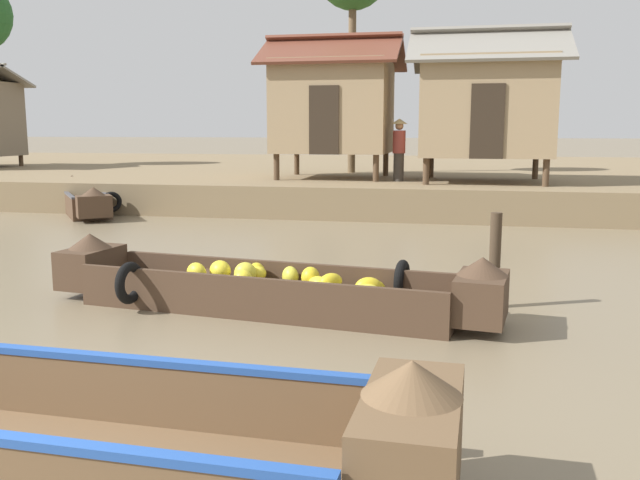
# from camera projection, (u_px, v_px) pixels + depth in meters

# --- Properties ---
(ground_plane) EXTENTS (300.00, 300.00, 0.00)m
(ground_plane) POSITION_uv_depth(u_px,v_px,m) (307.00, 243.00, 13.29)
(ground_plane) COLOR #7A6B51
(riverbank_strip) EXTENTS (160.00, 20.00, 0.81)m
(riverbank_strip) POSITION_uv_depth(u_px,v_px,m) (384.00, 176.00, 26.01)
(riverbank_strip) COLOR #7F6B4C
(riverbank_strip) RESTS_ON ground
(banana_boat) EXTENTS (5.75, 1.65, 0.83)m
(banana_boat) POSITION_uv_depth(u_px,v_px,m) (270.00, 287.00, 8.37)
(banana_boat) COLOR #473323
(banana_boat) RESTS_ON ground
(cargo_boat_upstream) EXTENTS (3.72, 4.50, 0.84)m
(cargo_boat_upstream) POSITION_uv_depth(u_px,v_px,m) (82.00, 200.00, 18.27)
(cargo_boat_upstream) COLOR #473323
(cargo_boat_upstream) RESTS_ON ground
(stilt_house_mid_left) EXTENTS (3.84, 3.22, 3.99)m
(stilt_house_mid_left) POSITION_uv_depth(u_px,v_px,m) (334.00, 105.00, 19.27)
(stilt_house_mid_left) COLOR #4C3826
(stilt_house_mid_left) RESTS_ON riverbank_strip
(stilt_house_mid_right) EXTENTS (3.99, 3.47, 4.00)m
(stilt_house_mid_right) POSITION_uv_depth(u_px,v_px,m) (486.00, 105.00, 17.87)
(stilt_house_mid_right) COLOR #4C3826
(stilt_house_mid_right) RESTS_ON riverbank_strip
(vendor_person) EXTENTS (0.44, 0.44, 1.66)m
(vendor_person) POSITION_uv_depth(u_px,v_px,m) (399.00, 147.00, 18.21)
(vendor_person) COLOR #332D28
(vendor_person) RESTS_ON riverbank_strip
(mooring_post) EXTENTS (0.14, 0.14, 1.19)m
(mooring_post) POSITION_uv_depth(u_px,v_px,m) (495.00, 260.00, 8.44)
(mooring_post) COLOR #423323
(mooring_post) RESTS_ON ground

